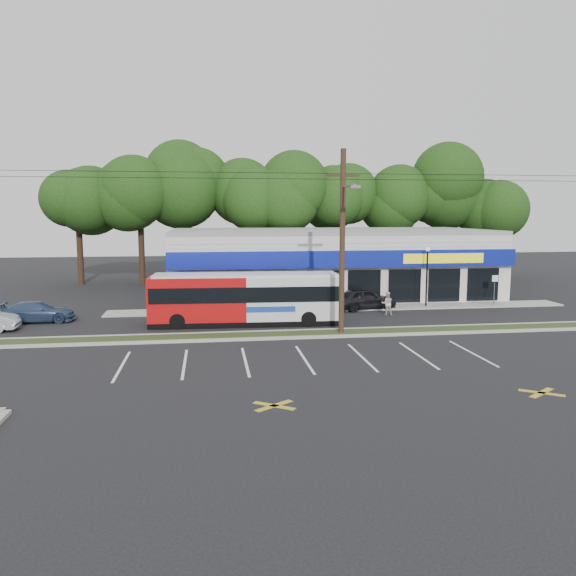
{
  "coord_description": "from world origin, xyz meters",
  "views": [
    {
      "loc": [
        -4.14,
        -28.58,
        6.64
      ],
      "look_at": [
        0.61,
        5.0,
        2.08
      ],
      "focal_mm": 35.0,
      "sensor_mm": 36.0,
      "label": 1
    }
  ],
  "objects_px": {
    "car_blue": "(38,312)",
    "pedestrian_b": "(387,304)",
    "lamp_post": "(427,270)",
    "metrobus": "(246,297)",
    "pedestrian_a": "(304,302)",
    "car_dark": "(364,299)",
    "sign_post": "(495,285)",
    "utility_pole": "(340,236)"
  },
  "relations": [
    {
      "from": "car_blue",
      "to": "pedestrian_b",
      "type": "distance_m",
      "value": 21.88
    },
    {
      "from": "lamp_post",
      "to": "pedestrian_b",
      "type": "bearing_deg",
      "value": -144.98
    },
    {
      "from": "metrobus",
      "to": "pedestrian_a",
      "type": "bearing_deg",
      "value": 37.6
    },
    {
      "from": "car_dark",
      "to": "metrobus",
      "type": "bearing_deg",
      "value": 104.4
    },
    {
      "from": "car_blue",
      "to": "pedestrian_a",
      "type": "height_order",
      "value": "pedestrian_a"
    },
    {
      "from": "sign_post",
      "to": "metrobus",
      "type": "bearing_deg",
      "value": -167.24
    },
    {
      "from": "car_dark",
      "to": "pedestrian_a",
      "type": "xyz_separation_m",
      "value": [
        -4.42,
        -1.19,
        0.09
      ]
    },
    {
      "from": "pedestrian_b",
      "to": "car_blue",
      "type": "bearing_deg",
      "value": 2.92
    },
    {
      "from": "metrobus",
      "to": "pedestrian_a",
      "type": "distance_m",
      "value": 4.95
    },
    {
      "from": "lamp_post",
      "to": "car_dark",
      "type": "height_order",
      "value": "lamp_post"
    },
    {
      "from": "car_blue",
      "to": "car_dark",
      "type": "bearing_deg",
      "value": -87.99
    },
    {
      "from": "lamp_post",
      "to": "car_dark",
      "type": "bearing_deg",
      "value": -176.25
    },
    {
      "from": "pedestrian_a",
      "to": "car_blue",
      "type": "bearing_deg",
      "value": -4.94
    },
    {
      "from": "lamp_post",
      "to": "pedestrian_b",
      "type": "relative_size",
      "value": 2.76
    },
    {
      "from": "sign_post",
      "to": "pedestrian_a",
      "type": "xyz_separation_m",
      "value": [
        -14.0,
        -1.26,
        -0.72
      ]
    },
    {
      "from": "sign_post",
      "to": "pedestrian_a",
      "type": "relative_size",
      "value": 1.33
    },
    {
      "from": "sign_post",
      "to": "car_blue",
      "type": "relative_size",
      "value": 0.51
    },
    {
      "from": "lamp_post",
      "to": "car_blue",
      "type": "xyz_separation_m",
      "value": [
        -25.57,
        -1.84,
        -2.04
      ]
    },
    {
      "from": "utility_pole",
      "to": "lamp_post",
      "type": "xyz_separation_m",
      "value": [
        8.17,
        7.87,
        -2.74
      ]
    },
    {
      "from": "pedestrian_a",
      "to": "car_dark",
      "type": "bearing_deg",
      "value": -171.13
    },
    {
      "from": "car_blue",
      "to": "pedestrian_b",
      "type": "bearing_deg",
      "value": -94.15
    },
    {
      "from": "pedestrian_a",
      "to": "pedestrian_b",
      "type": "distance_m",
      "value": 5.42
    },
    {
      "from": "car_blue",
      "to": "pedestrian_a",
      "type": "relative_size",
      "value": 2.6
    },
    {
      "from": "sign_post",
      "to": "lamp_post",
      "type": "bearing_deg",
      "value": 177.42
    },
    {
      "from": "utility_pole",
      "to": "car_blue",
      "type": "relative_size",
      "value": 11.47
    },
    {
      "from": "metrobus",
      "to": "pedestrian_b",
      "type": "bearing_deg",
      "value": 12.84
    },
    {
      "from": "lamp_post",
      "to": "pedestrian_a",
      "type": "relative_size",
      "value": 2.53
    },
    {
      "from": "car_dark",
      "to": "pedestrian_b",
      "type": "height_order",
      "value": "pedestrian_b"
    },
    {
      "from": "pedestrian_a",
      "to": "pedestrian_b",
      "type": "xyz_separation_m",
      "value": [
        5.3,
        -1.11,
        -0.07
      ]
    },
    {
      "from": "pedestrian_a",
      "to": "lamp_post",
      "type": "bearing_deg",
      "value": -176.78
    },
    {
      "from": "sign_post",
      "to": "car_dark",
      "type": "bearing_deg",
      "value": -179.55
    },
    {
      "from": "sign_post",
      "to": "car_dark",
      "type": "distance_m",
      "value": 9.61
    },
    {
      "from": "lamp_post",
      "to": "sign_post",
      "type": "height_order",
      "value": "lamp_post"
    },
    {
      "from": "sign_post",
      "to": "pedestrian_b",
      "type": "xyz_separation_m",
      "value": [
        -8.7,
        -2.37,
        -0.79
      ]
    },
    {
      "from": "lamp_post",
      "to": "utility_pole",
      "type": "bearing_deg",
      "value": -136.05
    },
    {
      "from": "metrobus",
      "to": "car_blue",
      "type": "height_order",
      "value": "metrobus"
    },
    {
      "from": "car_blue",
      "to": "pedestrian_b",
      "type": "relative_size",
      "value": 2.84
    },
    {
      "from": "utility_pole",
      "to": "car_dark",
      "type": "relative_size",
      "value": 11.35
    },
    {
      "from": "sign_post",
      "to": "car_dark",
      "type": "xyz_separation_m",
      "value": [
        -9.58,
        -0.07,
        -0.8
      ]
    },
    {
      "from": "sign_post",
      "to": "car_blue",
      "type": "distance_m",
      "value": 30.63
    },
    {
      "from": "car_blue",
      "to": "pedestrian_b",
      "type": "xyz_separation_m",
      "value": [
        21.87,
        -0.75,
        0.14
      ]
    },
    {
      "from": "utility_pole",
      "to": "car_dark",
      "type": "xyz_separation_m",
      "value": [
        3.59,
        7.57,
        -4.66
      ]
    }
  ]
}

